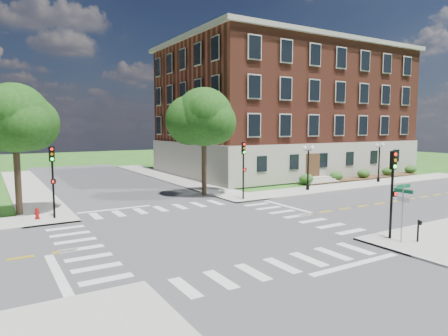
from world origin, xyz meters
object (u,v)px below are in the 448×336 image
traffic_signal_nw (53,173)px  street_sign_pole (403,202)px  traffic_signal_se (393,183)px  push_button_post (418,229)px  fire_hydrant (37,214)px  traffic_signal_ne (243,163)px  twin_lamp_west (308,165)px  twin_lamp_east (379,160)px

traffic_signal_nw → street_sign_pole: 21.49m
traffic_signal_se → street_sign_pole: 1.18m
push_button_post → fire_hydrant: 23.28m
traffic_signal_ne → twin_lamp_west: bearing=6.1°
street_sign_pole → fire_hydrant: 22.47m
street_sign_pole → fire_hydrant: street_sign_pole is taller
traffic_signal_nw → twin_lamp_west: bearing=0.5°
traffic_signal_ne → traffic_signal_se: bearing=-88.6°
traffic_signal_se → traffic_signal_ne: bearing=91.4°
traffic_signal_nw → twin_lamp_east: (33.35, 0.36, -0.66)m
traffic_signal_nw → push_button_post: traffic_signal_nw is taller
traffic_signal_ne → push_button_post: bearing=-86.2°
twin_lamp_east → traffic_signal_se: bearing=-140.6°
traffic_signal_nw → street_sign_pole: size_ratio=1.55×
traffic_signal_ne → twin_lamp_west: size_ratio=1.13×
traffic_signal_ne → street_sign_pole: (0.20, -14.76, -0.88)m
street_sign_pole → fire_hydrant: (-15.94, 15.73, -1.84)m
traffic_signal_nw → push_button_post: bearing=-45.3°
street_sign_pole → traffic_signal_nw: bearing=134.0°
traffic_signal_ne → twin_lamp_east: size_ratio=1.13×
push_button_post → fire_hydrant: bearing=136.0°
twin_lamp_west → street_sign_pole: (-7.84, -15.62, -0.21)m
traffic_signal_se → twin_lamp_west: traffic_signal_se is taller
traffic_signal_ne → fire_hydrant: size_ratio=6.40×
traffic_signal_ne → twin_lamp_east: 18.67m
traffic_signal_ne → street_sign_pole: 14.79m
traffic_signal_se → traffic_signal_ne: 13.99m
traffic_signal_nw → fire_hydrant: traffic_signal_nw is taller
twin_lamp_east → fire_hydrant: size_ratio=5.64×
street_sign_pole → push_button_post: 1.77m
traffic_signal_ne → twin_lamp_east: (18.63, 1.03, -0.66)m
traffic_signal_nw → twin_lamp_west: 22.77m
twin_lamp_west → twin_lamp_east: size_ratio=1.00×
fire_hydrant → push_button_post: bearing=-44.0°
twin_lamp_east → fire_hydrant: bearing=-179.9°
traffic_signal_nw → fire_hydrant: 2.92m
twin_lamp_west → street_sign_pole: bearing=-116.7°
twin_lamp_west → traffic_signal_se: bearing=-117.4°
push_button_post → twin_lamp_east: bearing=42.6°
traffic_signal_ne → fire_hydrant: traffic_signal_ne is taller
traffic_signal_ne → traffic_signal_nw: same height
fire_hydrant → street_sign_pole: bearing=-44.6°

